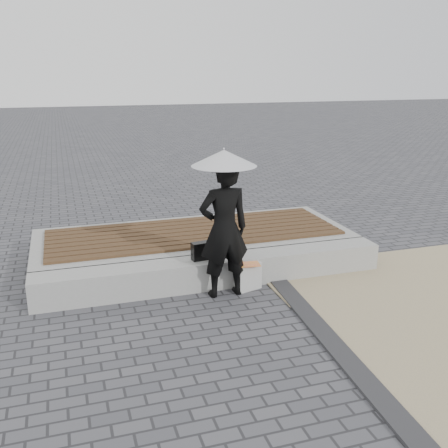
{
  "coord_description": "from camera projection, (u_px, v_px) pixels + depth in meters",
  "views": [
    {
      "loc": [
        -1.95,
        -4.95,
        2.95
      ],
      "look_at": [
        0.01,
        1.24,
        1.0
      ],
      "focal_mm": 41.59,
      "sensor_mm": 36.0,
      "label": 1
    }
  ],
  "objects": [
    {
      "name": "edging_band",
      "position": [
        336.0,
        347.0,
        5.68
      ],
      "size": [
        0.61,
        5.2,
        0.04
      ],
      "primitive_type": "cube",
      "rotation": [
        0.0,
        0.0,
        -0.07
      ],
      "color": "#2F2E31",
      "rests_on": "ground"
    },
    {
      "name": "canvas_tote",
      "position": [
        248.0,
        276.0,
        7.16
      ],
      "size": [
        0.4,
        0.25,
        0.39
      ],
      "primitive_type": "cube",
      "rotation": [
        0.0,
        0.0,
        0.29
      ],
      "color": "#BBBBB7",
      "rests_on": "ground"
    },
    {
      "name": "woman",
      "position": [
        224.0,
        229.0,
        6.79
      ],
      "size": [
        0.69,
        0.47,
        1.85
      ],
      "primitive_type": "imported",
      "rotation": [
        0.0,
        0.0,
        3.18
      ],
      "color": "black",
      "rests_on": "ground"
    },
    {
      "name": "ground",
      "position": [
        256.0,
        337.0,
        5.92
      ],
      "size": [
        80.0,
        80.0,
        0.0
      ],
      "primitive_type": "plane",
      "color": "#4E4D52",
      "rests_on": "ground"
    },
    {
      "name": "seating_ledge",
      "position": [
        215.0,
        271.0,
        7.33
      ],
      "size": [
        5.0,
        0.45,
        0.4
      ],
      "primitive_type": "cube",
      "color": "#A6A6A1",
      "rests_on": "ground"
    },
    {
      "name": "timber_platform",
      "position": [
        194.0,
        245.0,
        8.42
      ],
      "size": [
        5.0,
        2.0,
        0.4
      ],
      "primitive_type": "cube",
      "color": "#A5A5A1",
      "rests_on": "ground"
    },
    {
      "name": "magazine",
      "position": [
        249.0,
        264.0,
        7.06
      ],
      "size": [
        0.3,
        0.23,
        0.01
      ],
      "primitive_type": "cube",
      "rotation": [
        0.0,
        0.0,
        -0.11
      ],
      "color": "#EA3C4B",
      "rests_on": "canvas_tote"
    },
    {
      "name": "handbag",
      "position": [
        204.0,
        250.0,
        7.19
      ],
      "size": [
        0.37,
        0.18,
        0.25
      ],
      "primitive_type": "cube",
      "rotation": [
        0.0,
        0.0,
        0.15
      ],
      "color": "black",
      "rests_on": "seating_ledge"
    },
    {
      "name": "parasol",
      "position": [
        224.0,
        158.0,
        6.52
      ],
      "size": [
        0.84,
        0.84,
        1.07
      ],
      "rotation": [
        0.0,
        0.0,
        0.34
      ],
      "color": "#B0B0B5",
      "rests_on": "ground"
    },
    {
      "name": "timber_decking",
      "position": [
        194.0,
        232.0,
        8.36
      ],
      "size": [
        4.6,
        1.6,
        0.04
      ],
      "primitive_type": null,
      "color": "brown",
      "rests_on": "timber_platform"
    }
  ]
}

